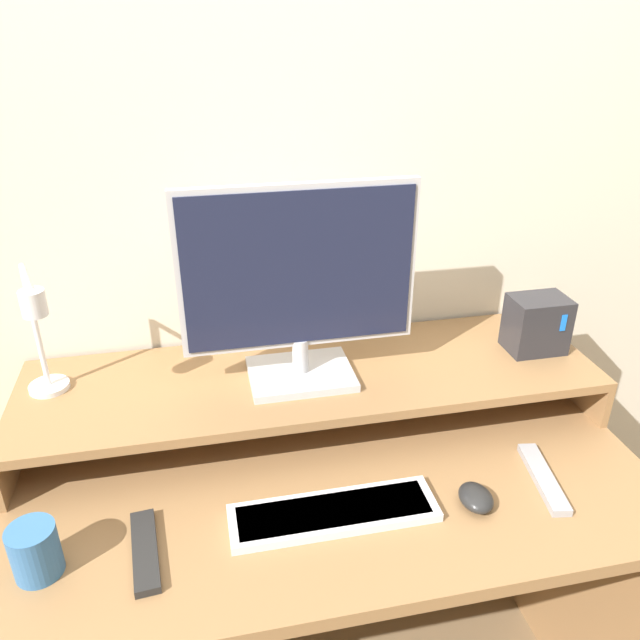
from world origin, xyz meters
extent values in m
cube|color=beige|center=(0.00, 0.78, 1.25)|extent=(6.00, 0.05, 2.50)
cube|color=olive|center=(0.00, 0.37, 0.76)|extent=(1.33, 0.75, 0.03)
cube|color=olive|center=(0.65, 0.37, 0.37)|extent=(0.03, 0.75, 0.75)
cube|color=olive|center=(-0.65, 0.55, 0.83)|extent=(0.02, 0.39, 0.10)
cube|color=olive|center=(0.65, 0.55, 0.83)|extent=(0.02, 0.39, 0.10)
cube|color=olive|center=(0.00, 0.55, 0.89)|extent=(1.33, 0.39, 0.02)
cube|color=#BCBCC1|center=(-0.03, 0.54, 0.91)|extent=(0.23, 0.18, 0.02)
cylinder|color=#BCBCC1|center=(-0.03, 0.54, 0.96)|extent=(0.04, 0.04, 0.08)
cube|color=#B7B7BC|center=(-0.03, 0.54, 1.17)|extent=(0.51, 0.02, 0.36)
cube|color=#191E38|center=(-0.03, 0.53, 1.17)|extent=(0.49, 0.01, 0.34)
cylinder|color=silver|center=(-0.58, 0.61, 0.91)|extent=(0.09, 0.09, 0.01)
cylinder|color=silver|center=(-0.58, 0.61, 1.05)|extent=(0.01, 0.01, 0.28)
cylinder|color=silver|center=(-0.56, 0.54, 1.19)|extent=(0.05, 0.14, 0.01)
cylinder|color=silver|center=(-0.54, 0.47, 1.17)|extent=(0.05, 0.05, 0.05)
cube|color=#28282D|center=(0.56, 0.55, 0.97)|extent=(0.14, 0.10, 0.14)
cube|color=#1972F2|center=(0.59, 0.50, 0.99)|extent=(0.01, 0.00, 0.04)
cube|color=silver|center=(-0.03, 0.22, 0.79)|extent=(0.40, 0.11, 0.02)
cube|color=#AFAFB3|center=(-0.03, 0.22, 0.79)|extent=(0.37, 0.09, 0.01)
ellipsoid|color=black|center=(0.25, 0.19, 0.80)|extent=(0.06, 0.08, 0.04)
cube|color=black|center=(-0.38, 0.20, 0.79)|extent=(0.06, 0.19, 0.02)
cube|color=#99999E|center=(0.42, 0.23, 0.79)|extent=(0.07, 0.21, 0.02)
cylinder|color=#33669E|center=(-0.56, 0.20, 0.83)|extent=(0.08, 0.08, 0.10)
camera|label=1|loc=(-0.24, -0.66, 1.66)|focal=35.00mm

